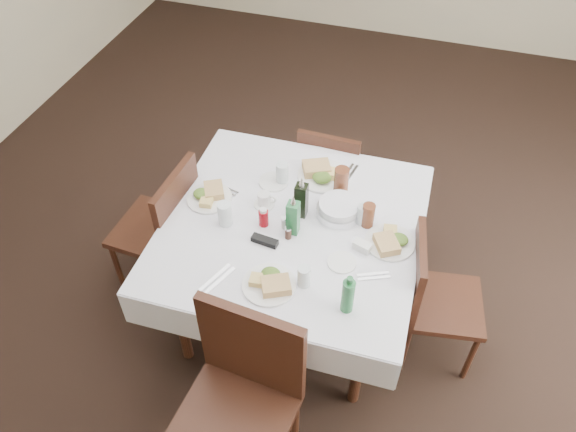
% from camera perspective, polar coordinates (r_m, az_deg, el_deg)
% --- Properties ---
extents(ground_plane, '(7.00, 7.00, 0.00)m').
position_cam_1_polar(ground_plane, '(3.68, 4.07, -7.21)').
color(ground_plane, black).
extents(room_shell, '(6.04, 7.04, 2.80)m').
position_cam_1_polar(room_shell, '(2.54, 6.11, 16.87)').
color(room_shell, beige).
rests_on(room_shell, ground).
extents(dining_table, '(1.39, 1.39, 0.76)m').
position_cam_1_polar(dining_table, '(3.04, 0.44, -1.79)').
color(dining_table, black).
rests_on(dining_table, ground).
extents(chair_north, '(0.41, 0.41, 0.84)m').
position_cam_1_polar(chair_north, '(3.73, 4.32, 4.51)').
color(chair_north, black).
rests_on(chair_north, ground).
extents(chair_south, '(0.54, 0.54, 1.04)m').
position_cam_1_polar(chair_south, '(2.62, -4.69, -17.41)').
color(chair_south, black).
rests_on(chair_south, ground).
extents(chair_east, '(0.47, 0.47, 0.87)m').
position_cam_1_polar(chair_east, '(3.12, 14.27, -7.65)').
color(chair_east, black).
rests_on(chair_east, ground).
extents(chair_west, '(0.47, 0.47, 0.94)m').
position_cam_1_polar(chair_west, '(3.38, -12.30, -0.77)').
color(chair_west, black).
rests_on(chair_west, ground).
extents(meal_north, '(0.30, 0.30, 0.07)m').
position_cam_1_polar(meal_north, '(3.25, 3.46, 4.33)').
color(meal_north, white).
rests_on(meal_north, dining_table).
extents(meal_south, '(0.26, 0.26, 0.06)m').
position_cam_1_polar(meal_south, '(2.70, -1.80, -6.78)').
color(meal_south, white).
rests_on(meal_south, dining_table).
extents(meal_east, '(0.26, 0.26, 0.06)m').
position_cam_1_polar(meal_east, '(2.92, 10.37, -2.54)').
color(meal_east, white).
rests_on(meal_east, dining_table).
extents(meal_west, '(0.25, 0.25, 0.06)m').
position_cam_1_polar(meal_west, '(3.14, -8.02, 2.10)').
color(meal_west, white).
rests_on(meal_west, dining_table).
extents(side_plate_a, '(0.17, 0.17, 0.01)m').
position_cam_1_polar(side_plate_a, '(3.22, -1.48, 3.49)').
color(side_plate_a, white).
rests_on(side_plate_a, dining_table).
extents(side_plate_b, '(0.15, 0.15, 0.01)m').
position_cam_1_polar(side_plate_b, '(2.81, 5.48, -4.71)').
color(side_plate_b, white).
rests_on(side_plate_b, dining_table).
extents(water_n, '(0.07, 0.07, 0.13)m').
position_cam_1_polar(water_n, '(3.18, -0.59, 4.35)').
color(water_n, silver).
rests_on(water_n, dining_table).
extents(water_s, '(0.06, 0.06, 0.12)m').
position_cam_1_polar(water_s, '(2.68, 1.63, -6.13)').
color(water_s, silver).
rests_on(water_s, dining_table).
extents(water_e, '(0.06, 0.06, 0.12)m').
position_cam_1_polar(water_e, '(2.98, 7.58, 0.16)').
color(water_e, silver).
rests_on(water_e, dining_table).
extents(water_w, '(0.07, 0.07, 0.14)m').
position_cam_1_polar(water_w, '(2.96, -6.44, 0.23)').
color(water_w, silver).
rests_on(water_w, dining_table).
extents(iced_tea_a, '(0.08, 0.08, 0.17)m').
position_cam_1_polar(iced_tea_a, '(3.11, 5.43, 3.53)').
color(iced_tea_a, brown).
rests_on(iced_tea_a, dining_table).
extents(iced_tea_b, '(0.07, 0.07, 0.14)m').
position_cam_1_polar(iced_tea_b, '(2.96, 8.14, 0.07)').
color(iced_tea_b, brown).
rests_on(iced_tea_b, dining_table).
extents(bread_basket, '(0.24, 0.24, 0.08)m').
position_cam_1_polar(bread_basket, '(3.02, 5.20, 0.71)').
color(bread_basket, silver).
rests_on(bread_basket, dining_table).
extents(oil_cruet_dark, '(0.06, 0.06, 0.26)m').
position_cam_1_polar(oil_cruet_dark, '(2.96, 1.35, 1.75)').
color(oil_cruet_dark, black).
rests_on(oil_cruet_dark, dining_table).
extents(oil_cruet_green, '(0.06, 0.06, 0.25)m').
position_cam_1_polar(oil_cruet_green, '(2.87, 0.52, -0.05)').
color(oil_cruet_green, '#246E3A').
rests_on(oil_cruet_green, dining_table).
extents(ketchup_bottle, '(0.05, 0.05, 0.11)m').
position_cam_1_polar(ketchup_bottle, '(2.95, -2.50, -0.14)').
color(ketchup_bottle, '#A70812').
rests_on(ketchup_bottle, dining_table).
extents(salt_shaker, '(0.03, 0.03, 0.07)m').
position_cam_1_polar(salt_shaker, '(2.94, -0.38, -0.66)').
color(salt_shaker, white).
rests_on(salt_shaker, dining_table).
extents(pepper_shaker, '(0.03, 0.03, 0.08)m').
position_cam_1_polar(pepper_shaker, '(2.89, 0.02, -1.71)').
color(pepper_shaker, '#43281E').
rests_on(pepper_shaker, dining_table).
extents(coffee_mug, '(0.12, 0.11, 0.08)m').
position_cam_1_polar(coffee_mug, '(3.06, -2.41, 1.63)').
color(coffee_mug, white).
rests_on(coffee_mug, dining_table).
extents(sunglasses, '(0.15, 0.06, 0.03)m').
position_cam_1_polar(sunglasses, '(2.88, -2.37, -2.53)').
color(sunglasses, black).
rests_on(sunglasses, dining_table).
extents(green_bottle, '(0.06, 0.06, 0.23)m').
position_cam_1_polar(green_bottle, '(2.57, 6.10, -8.03)').
color(green_bottle, '#246E3A').
rests_on(green_bottle, dining_table).
extents(sugar_caddy, '(0.10, 0.08, 0.05)m').
position_cam_1_polar(sugar_caddy, '(2.87, 7.56, -3.03)').
color(sugar_caddy, white).
rests_on(sugar_caddy, dining_table).
extents(cutlery_n, '(0.08, 0.18, 0.01)m').
position_cam_1_polar(cutlery_n, '(3.29, 6.24, 4.30)').
color(cutlery_n, silver).
rests_on(cutlery_n, dining_table).
extents(cutlery_s, '(0.12, 0.21, 0.01)m').
position_cam_1_polar(cutlery_s, '(2.76, -7.20, -6.38)').
color(cutlery_s, silver).
rests_on(cutlery_s, dining_table).
extents(cutlery_e, '(0.16, 0.10, 0.01)m').
position_cam_1_polar(cutlery_e, '(2.78, 8.66, -6.05)').
color(cutlery_e, silver).
rests_on(cutlery_e, dining_table).
extents(cutlery_w, '(0.18, 0.08, 0.01)m').
position_cam_1_polar(cutlery_w, '(3.19, -6.45, 2.71)').
color(cutlery_w, silver).
rests_on(cutlery_w, dining_table).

